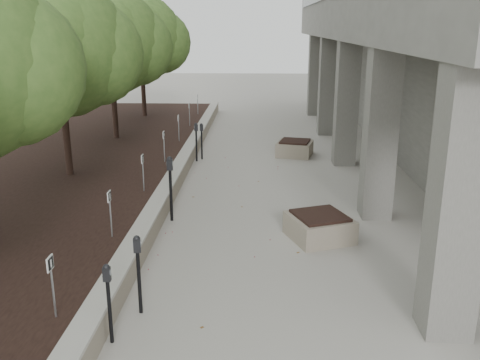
# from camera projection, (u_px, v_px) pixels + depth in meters

# --- Properties ---
(retaining_wall) EXTENTS (0.39, 26.00, 0.50)m
(retaining_wall) POSITION_uv_depth(u_px,v_px,m) (179.00, 171.00, 15.76)
(retaining_wall) COLOR gray
(retaining_wall) RESTS_ON ground
(planting_bed) EXTENTS (7.00, 26.00, 0.40)m
(planting_bed) POSITION_uv_depth(u_px,v_px,m) (60.00, 171.00, 15.91)
(planting_bed) COLOR black
(planting_bed) RESTS_ON ground
(crabapple_tree_3) EXTENTS (4.60, 4.00, 5.44)m
(crabapple_tree_3) POSITION_uv_depth(u_px,v_px,m) (61.00, 77.00, 14.09)
(crabapple_tree_3) COLOR #3C6024
(crabapple_tree_3) RESTS_ON planting_bed
(crabapple_tree_4) EXTENTS (4.60, 4.00, 5.44)m
(crabapple_tree_4) POSITION_uv_depth(u_px,v_px,m) (111.00, 64.00, 18.88)
(crabapple_tree_4) COLOR #3C6024
(crabapple_tree_4) RESTS_ON planting_bed
(crabapple_tree_5) EXTENTS (4.60, 4.00, 5.44)m
(crabapple_tree_5) POSITION_uv_depth(u_px,v_px,m) (142.00, 56.00, 23.67)
(crabapple_tree_5) COLOR #3C6024
(crabapple_tree_5) RESTS_ON planting_bed
(parking_sign_2) EXTENTS (0.04, 0.22, 0.96)m
(parking_sign_2) POSITION_uv_depth(u_px,v_px,m) (53.00, 287.00, 7.46)
(parking_sign_2) COLOR black
(parking_sign_2) RESTS_ON planting_bed
(parking_sign_3) EXTENTS (0.04, 0.22, 0.96)m
(parking_sign_3) POSITION_uv_depth(u_px,v_px,m) (110.00, 214.00, 10.33)
(parking_sign_3) COLOR black
(parking_sign_3) RESTS_ON planting_bed
(parking_sign_4) EXTENTS (0.04, 0.22, 0.96)m
(parking_sign_4) POSITION_uv_depth(u_px,v_px,m) (143.00, 173.00, 13.20)
(parking_sign_4) COLOR black
(parking_sign_4) RESTS_ON planting_bed
(parking_sign_5) EXTENTS (0.04, 0.22, 0.96)m
(parking_sign_5) POSITION_uv_depth(u_px,v_px,m) (164.00, 147.00, 16.08)
(parking_sign_5) COLOR black
(parking_sign_5) RESTS_ON planting_bed
(parking_sign_6) EXTENTS (0.04, 0.22, 0.96)m
(parking_sign_6) POSITION_uv_depth(u_px,v_px,m) (179.00, 128.00, 18.95)
(parking_sign_6) COLOR black
(parking_sign_6) RESTS_ON planting_bed
(parking_sign_7) EXTENTS (0.04, 0.22, 0.96)m
(parking_sign_7) POSITION_uv_depth(u_px,v_px,m) (190.00, 115.00, 21.82)
(parking_sign_7) COLOR black
(parking_sign_7) RESTS_ON planting_bed
(parking_sign_8) EXTENTS (0.04, 0.22, 0.96)m
(parking_sign_8) POSITION_uv_depth(u_px,v_px,m) (198.00, 104.00, 24.70)
(parking_sign_8) COLOR black
(parking_sign_8) RESTS_ON planting_bed
(parking_meter_1) EXTENTS (0.15, 0.12, 1.35)m
(parking_meter_1) POSITION_uv_depth(u_px,v_px,m) (139.00, 275.00, 8.27)
(parking_meter_1) COLOR black
(parking_meter_1) RESTS_ON ground
(parking_meter_2) EXTENTS (0.12, 0.09, 1.26)m
(parking_meter_2) POSITION_uv_depth(u_px,v_px,m) (109.00, 304.00, 7.49)
(parking_meter_2) COLOR black
(parking_meter_2) RESTS_ON ground
(parking_meter_3) EXTENTS (0.16, 0.11, 1.57)m
(parking_meter_3) POSITION_uv_depth(u_px,v_px,m) (171.00, 189.00, 12.22)
(parking_meter_3) COLOR black
(parking_meter_3) RESTS_ON ground
(parking_meter_4) EXTENTS (0.16, 0.14, 1.33)m
(parking_meter_4) POSITION_uv_depth(u_px,v_px,m) (196.00, 142.00, 17.67)
(parking_meter_4) COLOR black
(parking_meter_4) RESTS_ON ground
(parking_meter_5) EXTENTS (0.15, 0.12, 1.27)m
(parking_meter_5) POSITION_uv_depth(u_px,v_px,m) (202.00, 141.00, 17.94)
(parking_meter_5) COLOR black
(parking_meter_5) RESTS_ON ground
(planter_front) EXTENTS (1.57, 1.57, 0.57)m
(planter_front) POSITION_uv_depth(u_px,v_px,m) (319.00, 226.00, 11.31)
(planter_front) COLOR gray
(planter_front) RESTS_ON ground
(planter_back) EXTENTS (1.42, 1.42, 0.55)m
(planter_back) POSITION_uv_depth(u_px,v_px,m) (295.00, 148.00, 18.57)
(planter_back) COLOR gray
(planter_back) RESTS_ON ground
(berry_scatter) EXTENTS (3.30, 14.10, 0.02)m
(berry_scatter) POSITION_uv_depth(u_px,v_px,m) (229.00, 228.00, 11.93)
(berry_scatter) COLOR maroon
(berry_scatter) RESTS_ON ground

